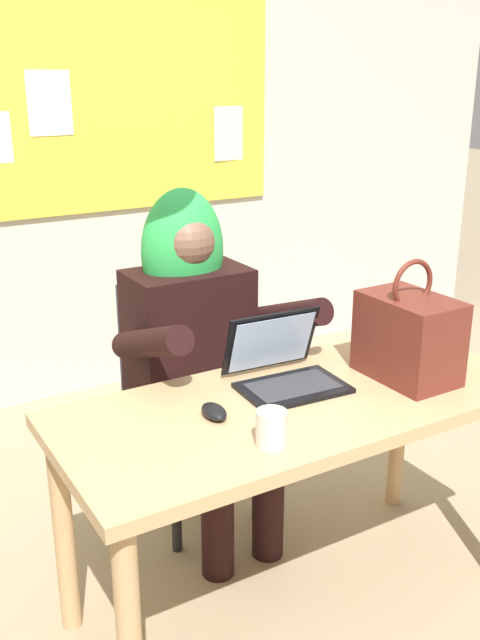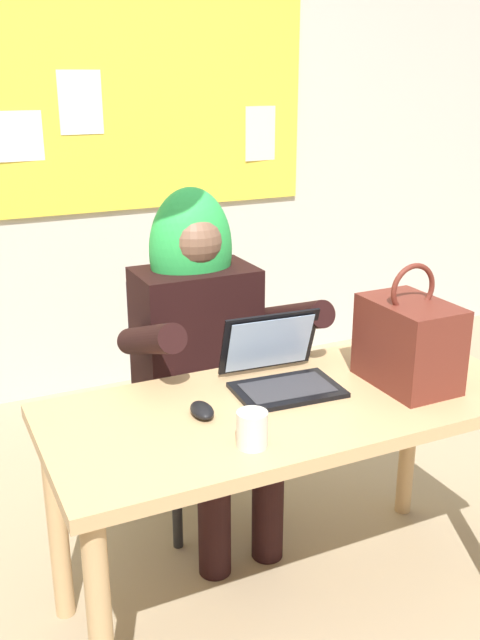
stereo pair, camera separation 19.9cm
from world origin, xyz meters
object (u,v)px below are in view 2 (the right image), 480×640
object	(u,v)px
person_costumed	(203,338)
coffee_mug	(252,429)
desk_main	(291,430)
chair_at_desk	(190,384)
computer_mouse	(202,410)
handbag	(409,342)
laptop	(280,371)

from	to	relation	value
person_costumed	coffee_mug	xyz separation A→B (m)	(-0.18, -0.73, 0.03)
desk_main	chair_at_desk	world-z (taller)	chair_at_desk
computer_mouse	handbag	distance (m)	0.66
laptop	chair_at_desk	bearing A→B (deg)	100.99
chair_at_desk	handbag	bearing A→B (deg)	28.70
person_costumed	desk_main	bearing A→B (deg)	5.04
desk_main	computer_mouse	distance (m)	0.29
desk_main	computer_mouse	size ratio (longest dim) A/B	13.78
chair_at_desk	laptop	world-z (taller)	laptop
person_costumed	computer_mouse	bearing A→B (deg)	-23.18
chair_at_desk	person_costumed	size ratio (longest dim) A/B	0.72
handbag	coffee_mug	size ratio (longest dim) A/B	3.98
laptop	computer_mouse	distance (m)	0.31
person_costumed	laptop	world-z (taller)	person_costumed
desk_main	computer_mouse	bearing A→B (deg)	174.98
chair_at_desk	handbag	size ratio (longest dim) A/B	2.36
laptop	person_costumed	bearing A→B (deg)	102.74
desk_main	coffee_mug	xyz separation A→B (m)	(-0.22, -0.19, 0.14)
desk_main	person_costumed	world-z (taller)	person_costumed
chair_at_desk	computer_mouse	size ratio (longest dim) A/B	8.59
person_costumed	coffee_mug	bearing A→B (deg)	-13.37
computer_mouse	laptop	bearing A→B (deg)	20.59
person_costumed	handbag	xyz separation A→B (m)	(0.42, -0.59, 0.12)
desk_main	chair_at_desk	size ratio (longest dim) A/B	1.60
computer_mouse	handbag	world-z (taller)	handbag
person_costumed	handbag	bearing A→B (deg)	35.63
person_costumed	coffee_mug	distance (m)	0.75
person_costumed	chair_at_desk	bearing A→B (deg)	-178.85
person_costumed	coffee_mug	size ratio (longest dim) A/B	13.08
desk_main	handbag	bearing A→B (deg)	-7.01
chair_at_desk	laptop	distance (m)	0.63
coffee_mug	person_costumed	bearing A→B (deg)	76.32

